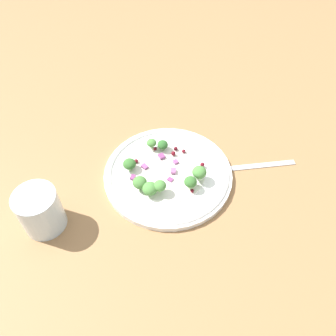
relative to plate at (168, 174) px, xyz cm
name	(u,v)px	position (x,y,z in cm)	size (l,w,h in cm)	color
ground_plane	(160,178)	(0.05, 1.78, -1.86)	(180.00, 180.00, 2.00)	olive
plate	(168,174)	(0.00, 0.00, 0.00)	(26.52, 26.52, 1.70)	white
dressing_pool	(168,172)	(0.00, 0.00, 0.44)	(15.38, 15.38, 0.20)	white
broccoli_floret_0	(199,172)	(-1.29, -6.36, 2.76)	(2.88, 2.88, 2.92)	#8EB77A
broccoli_floret_1	(190,182)	(-3.58, -4.76, 2.41)	(2.53, 2.53, 2.56)	#9EC684
broccoli_floret_2	(140,183)	(-4.65, 5.06, 2.28)	(2.83, 2.83, 2.87)	#9EC684
broccoli_floret_3	(129,166)	(-0.38, 7.94, 2.04)	(2.69, 2.69, 2.73)	#ADD18E
broccoli_floret_4	(150,189)	(-5.85, 2.89, 2.21)	(2.97, 2.97, 3.00)	#9EC684
broccoli_floret_5	(152,143)	(6.27, 4.19, 2.25)	(2.13, 2.13, 2.16)	#8EB77A
broccoli_floret_6	(162,145)	(6.20, 1.82, 2.01)	(2.30, 2.30, 2.33)	#8EB77A
broccoli_floret_7	(160,186)	(-5.30, 1.05, 2.65)	(2.49, 2.49, 2.52)	#ADD18E
cranberry_0	(155,149)	(6.04, 3.44, 0.81)	(0.78, 0.78, 0.78)	maroon
cranberry_1	(192,191)	(-4.58, -5.21, 0.97)	(0.73, 0.73, 0.73)	maroon
cranberry_2	(176,149)	(6.30, -1.04, 1.03)	(0.86, 0.86, 0.86)	#4C0A14
cranberry_3	(173,153)	(4.72, -0.67, 1.15)	(0.94, 0.94, 0.94)	maroon
cranberry_4	(202,165)	(2.21, -6.97, 1.18)	(0.91, 0.91, 0.91)	maroon
cranberry_5	(184,151)	(5.78, -2.83, 0.95)	(0.79, 0.79, 0.79)	maroon
cranberry_6	(136,161)	(1.90, 6.97, 0.96)	(0.94, 0.94, 0.94)	maroon
onion_bit_0	(145,167)	(0.75, 4.97, 0.80)	(1.31, 1.01, 0.56)	#934C84
onion_bit_1	(173,172)	(-0.29, -1.09, 1.02)	(1.33, 1.05, 0.53)	#A35B93
onion_bit_2	(133,177)	(-2.40, 6.93, 0.94)	(0.93, 1.21, 0.44)	#843D75
onion_bit_3	(170,180)	(-2.02, -0.66, 0.62)	(0.95, 1.10, 0.46)	#843D75
onion_bit_4	(164,156)	(3.91, 1.28, 0.91)	(1.35, 1.19, 0.54)	#843D75
onion_bit_5	(176,162)	(2.69, -1.34, 0.79)	(0.93, 0.99, 0.55)	#934C84
fork	(247,167)	(4.14, -16.61, -0.61)	(6.01, 18.52, 0.50)	silver
water_glass	(40,211)	(-13.54, 21.56, 3.46)	(7.68, 7.68, 8.64)	silver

